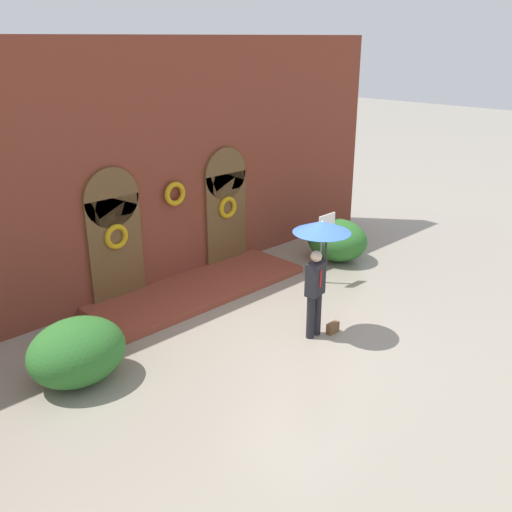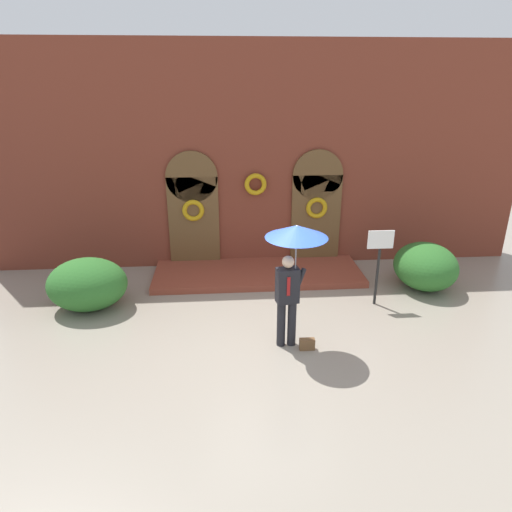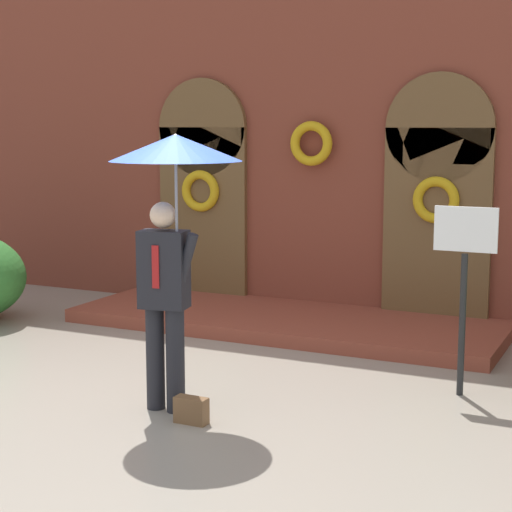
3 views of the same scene
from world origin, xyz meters
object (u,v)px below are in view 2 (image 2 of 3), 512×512
object	(u,v)px
shrub_right	(425,266)
handbag	(307,344)
shrub_left	(87,284)
person_with_umbrella	(294,250)
sign_post	(379,255)

from	to	relation	value
shrub_right	handbag	bearing A→B (deg)	-142.98
shrub_right	shrub_left	bearing A→B (deg)	-176.58
person_with_umbrella	shrub_right	world-z (taller)	person_with_umbrella
handbag	shrub_left	xyz separation A→B (m)	(-4.45, 2.01, 0.45)
person_with_umbrella	sign_post	world-z (taller)	person_with_umbrella
sign_post	shrub_right	size ratio (longest dim) A/B	1.04
handbag	sign_post	distance (m)	2.72
person_with_umbrella	handbag	size ratio (longest dim) A/B	8.44
sign_post	shrub_right	xyz separation A→B (m)	(1.44, 0.76, -0.62)
shrub_left	shrub_right	xyz separation A→B (m)	(7.72, 0.46, -0.02)
sign_post	shrub_left	distance (m)	6.32
person_with_umbrella	shrub_left	distance (m)	4.75
handbag	shrub_right	size ratio (longest dim) A/B	0.17
sign_post	shrub_left	world-z (taller)	sign_post
person_with_umbrella	handbag	bearing A→B (deg)	-36.77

